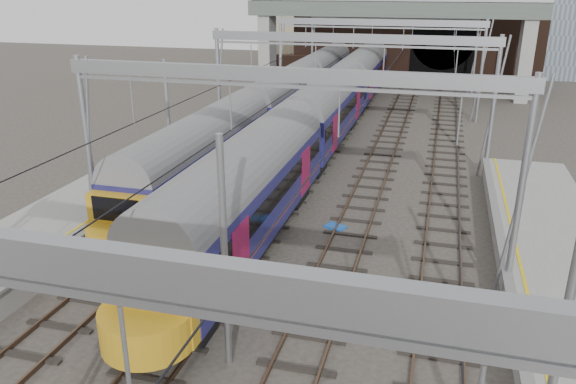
% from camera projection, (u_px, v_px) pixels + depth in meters
% --- Properties ---
extents(tracks, '(14.40, 80.00, 0.22)m').
position_uv_depth(tracks, '(321.00, 205.00, 28.41)').
color(tracks, '#4C3828').
rests_on(tracks, ground).
extents(overhead_line, '(16.80, 80.00, 8.00)m').
position_uv_depth(overhead_line, '(348.00, 58.00, 31.97)').
color(overhead_line, gray).
rests_on(overhead_line, ground).
extents(retaining_wall, '(28.00, 2.75, 9.00)m').
position_uv_depth(retaining_wall, '(408.00, 45.00, 59.90)').
color(retaining_wall, black).
rests_on(retaining_wall, ground).
extents(overbridge, '(28.00, 3.00, 9.25)m').
position_uv_depth(overbridge, '(391.00, 19.00, 53.86)').
color(overbridge, gray).
rests_on(overbridge, ground).
extents(train_main, '(2.87, 66.25, 4.91)m').
position_uv_depth(train_main, '(348.00, 89.00, 45.27)').
color(train_main, black).
rests_on(train_main, ground).
extents(train_second, '(2.64, 61.14, 4.60)m').
position_uv_depth(train_second, '(307.00, 83.00, 48.66)').
color(train_second, black).
rests_on(train_second, ground).
extents(equip_cover_a, '(1.09, 0.95, 0.11)m').
position_uv_depth(equip_cover_a, '(338.00, 282.00, 21.02)').
color(equip_cover_a, '#1750B2').
rests_on(equip_cover_a, ground).
extents(equip_cover_b, '(1.08, 0.96, 0.11)m').
position_uv_depth(equip_cover_b, '(335.00, 227.00, 25.80)').
color(equip_cover_b, '#1750B2').
rests_on(equip_cover_b, ground).
extents(equip_cover_c, '(1.07, 0.89, 0.11)m').
position_uv_depth(equip_cover_c, '(453.00, 305.00, 19.56)').
color(equip_cover_c, '#1750B2').
rests_on(equip_cover_c, ground).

